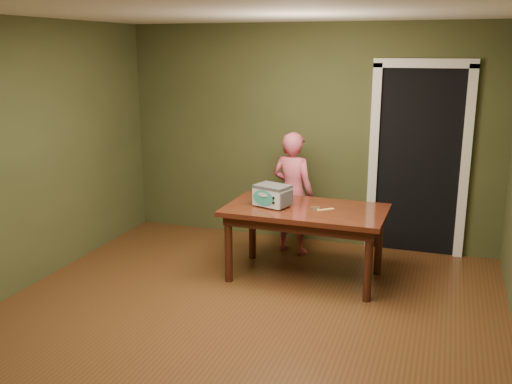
# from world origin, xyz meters

# --- Properties ---
(floor) EXTENTS (5.00, 5.00, 0.00)m
(floor) POSITION_xyz_m (0.00, 0.00, 0.00)
(floor) COLOR brown
(floor) RESTS_ON ground
(room_shell) EXTENTS (4.52, 5.02, 2.61)m
(room_shell) POSITION_xyz_m (0.00, 0.00, 1.71)
(room_shell) COLOR #444927
(room_shell) RESTS_ON ground
(doorway) EXTENTS (1.10, 0.66, 2.25)m
(doorway) POSITION_xyz_m (1.30, 2.78, 1.06)
(doorway) COLOR black
(doorway) RESTS_ON ground
(dining_table) EXTENTS (1.61, 0.92, 0.75)m
(dining_table) POSITION_xyz_m (0.30, 1.30, 0.65)
(dining_table) COLOR #3B170D
(dining_table) RESTS_ON floor
(toy_oven) EXTENTS (0.41, 0.33, 0.22)m
(toy_oven) POSITION_xyz_m (-0.04, 1.24, 0.87)
(toy_oven) COLOR #4C4F54
(toy_oven) RESTS_ON dining_table
(baking_pan) EXTENTS (0.10, 0.10, 0.02)m
(baking_pan) POSITION_xyz_m (0.40, 1.28, 0.76)
(baking_pan) COLOR silver
(baking_pan) RESTS_ON dining_table
(spatula) EXTENTS (0.15, 0.14, 0.01)m
(spatula) POSITION_xyz_m (0.50, 1.29, 0.75)
(spatula) COLOR #FFE76E
(spatula) RESTS_ON dining_table
(child) EXTENTS (0.58, 0.46, 1.41)m
(child) POSITION_xyz_m (-0.03, 2.01, 0.70)
(child) COLOR #C45063
(child) RESTS_ON floor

